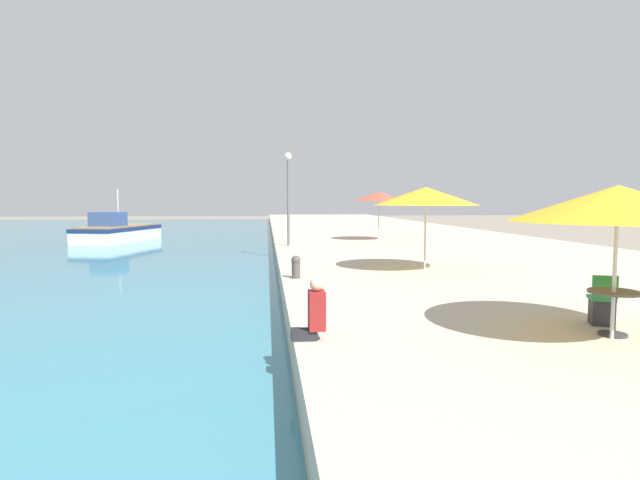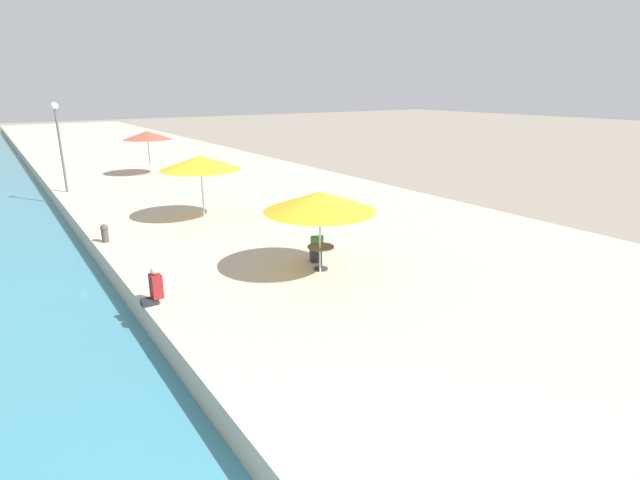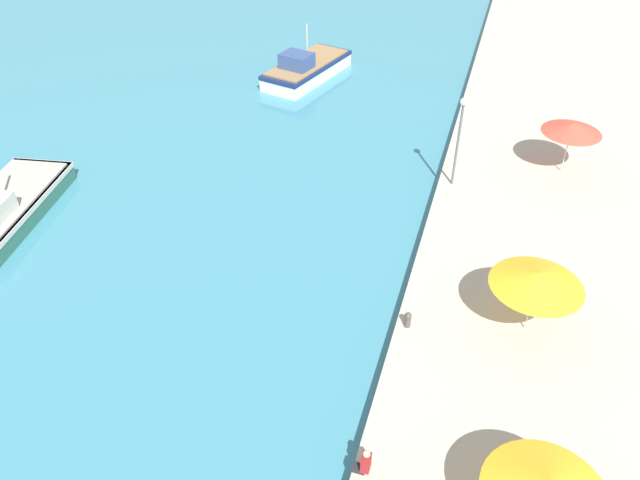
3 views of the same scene
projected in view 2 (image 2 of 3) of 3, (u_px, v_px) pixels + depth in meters
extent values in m
cube|color=#BCB29E|center=(146.00, 161.00, 39.68)|extent=(16.00, 90.00, 0.73)
cylinder|color=#B7B7B7|center=(320.00, 240.00, 14.63)|extent=(0.06, 0.06, 2.02)
cone|color=yellow|center=(320.00, 201.00, 14.29)|extent=(3.28, 3.28, 0.57)
cylinder|color=#B7B7B7|center=(203.00, 193.00, 20.67)|extent=(0.06, 0.06, 2.21)
cone|color=yellow|center=(200.00, 163.00, 20.30)|extent=(3.29, 3.29, 0.58)
cylinder|color=#B7B7B7|center=(149.00, 156.00, 31.01)|extent=(0.06, 0.06, 2.35)
cone|color=#E04C38|center=(147.00, 135.00, 30.64)|extent=(2.92, 2.92, 0.51)
cylinder|color=#333338|center=(321.00, 269.00, 15.13)|extent=(0.44, 0.44, 0.04)
cylinder|color=#333338|center=(321.00, 258.00, 15.03)|extent=(0.08, 0.08, 0.70)
cylinder|color=#4C4742|center=(321.00, 247.00, 14.92)|extent=(0.80, 0.80, 0.04)
cube|color=#2D2D33|center=(316.00, 255.00, 15.77)|extent=(0.44, 0.44, 0.45)
cube|color=#2D8E42|center=(316.00, 247.00, 15.69)|extent=(0.52, 0.52, 0.06)
cube|color=#2D8E42|center=(317.00, 242.00, 15.44)|extent=(0.39, 0.20, 0.40)
cube|color=#232328|center=(149.00, 302.00, 12.66)|extent=(0.41, 0.28, 0.16)
cube|color=maroon|center=(156.00, 286.00, 12.66)|extent=(0.26, 0.36, 0.61)
sphere|color=beige|center=(154.00, 270.00, 12.54)|extent=(0.22, 0.22, 0.22)
cylinder|color=#4C4742|center=(105.00, 236.00, 17.75)|extent=(0.24, 0.24, 0.45)
sphere|color=#4C4742|center=(104.00, 228.00, 17.66)|extent=(0.26, 0.26, 0.26)
cylinder|color=#565B60|center=(61.00, 152.00, 25.67)|extent=(0.12, 0.12, 4.20)
sphere|color=white|center=(54.00, 106.00, 25.00)|extent=(0.36, 0.36, 0.36)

